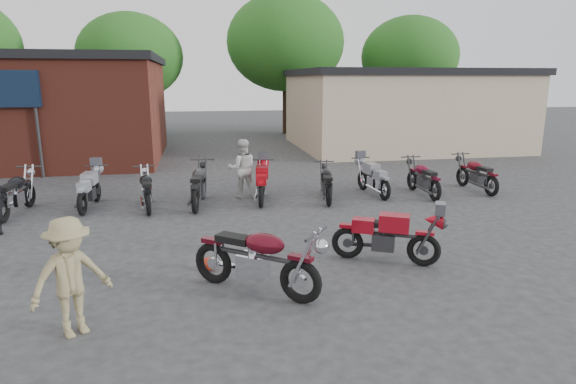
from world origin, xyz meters
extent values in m
plane|color=#303033|center=(0.00, 0.00, 0.00)|extent=(90.00, 90.00, 0.00)
cube|color=maroon|center=(-9.00, 14.00, 2.00)|extent=(12.00, 8.00, 4.00)
cube|color=tan|center=(8.50, 15.00, 1.75)|extent=(10.00, 8.00, 3.50)
ellipsoid|color=#AD2912|center=(-1.30, 0.45, 0.12)|extent=(0.32, 0.32, 0.24)
imported|color=silver|center=(-0.19, 5.79, 0.84)|extent=(0.82, 0.65, 1.67)
imported|color=#92855A|center=(-3.08, -1.44, 0.80)|extent=(1.20, 1.07, 1.61)
camera|label=1|loc=(-1.38, -7.66, 3.30)|focal=30.00mm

